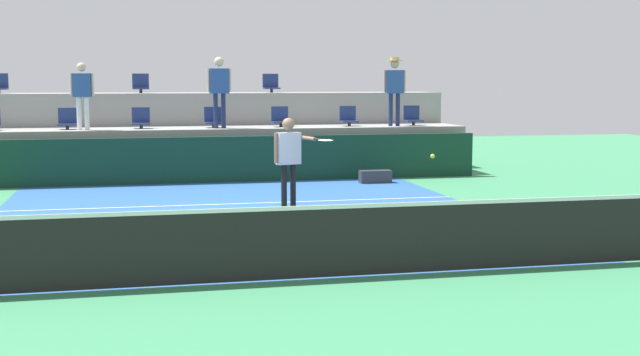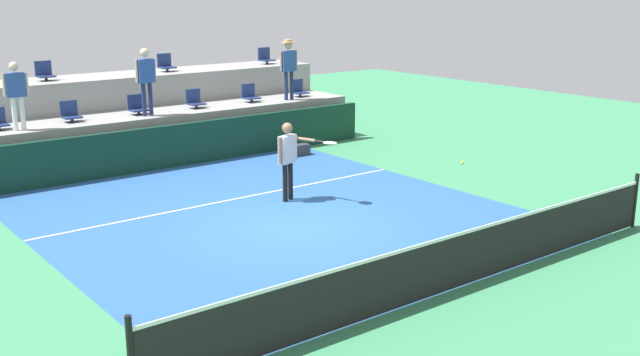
{
  "view_description": "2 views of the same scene",
  "coord_description": "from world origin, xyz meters",
  "px_view_note": "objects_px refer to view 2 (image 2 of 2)",
  "views": [
    {
      "loc": [
        -1.88,
        -13.68,
        2.43
      ],
      "look_at": [
        0.86,
        -1.43,
        0.94
      ],
      "focal_mm": 46.22,
      "sensor_mm": 36.0,
      "label": 1
    },
    {
      "loc": [
        -8.17,
        -11.3,
        4.61
      ],
      "look_at": [
        0.0,
        -0.73,
        1.14
      ],
      "focal_mm": 42.09,
      "sensor_mm": 36.0,
      "label": 2
    }
  ],
  "objects_px": {
    "stadium_chair_lower_right": "(250,94)",
    "spectator_in_grey": "(16,90)",
    "stadium_chair_upper_left": "(45,72)",
    "stadium_chair_lower_mid_left": "(70,113)",
    "tennis_player": "(289,153)",
    "stadium_chair_upper_right": "(166,64)",
    "spectator_with_hat": "(289,63)",
    "stadium_chair_lower_center": "(137,106)",
    "spectator_leaning_on_rail": "(146,75)",
    "stadium_chair_upper_far_right": "(266,57)",
    "tennis_ball": "(462,163)",
    "equipment_bag": "(296,150)",
    "stadium_chair_lower_mid_right": "(195,100)",
    "stadium_chair_lower_far_right": "(299,89)"
  },
  "relations": [
    {
      "from": "spectator_in_grey",
      "to": "stadium_chair_upper_left",
      "type": "bearing_deg",
      "value": 57.6
    },
    {
      "from": "stadium_chair_upper_left",
      "to": "spectator_in_grey",
      "type": "height_order",
      "value": "spectator_in_grey"
    },
    {
      "from": "stadium_chair_upper_left",
      "to": "spectator_with_hat",
      "type": "xyz_separation_m",
      "value": [
        6.43,
        -2.18,
        0.04
      ]
    },
    {
      "from": "stadium_chair_lower_center",
      "to": "stadium_chair_lower_right",
      "type": "bearing_deg",
      "value": 0.0
    },
    {
      "from": "spectator_in_grey",
      "to": "spectator_leaning_on_rail",
      "type": "distance_m",
      "value": 3.27
    },
    {
      "from": "stadium_chair_lower_right",
      "to": "spectator_in_grey",
      "type": "distance_m",
      "value": 6.74
    },
    {
      "from": "stadium_chair_lower_right",
      "to": "stadium_chair_upper_left",
      "type": "height_order",
      "value": "stadium_chair_upper_left"
    },
    {
      "from": "stadium_chair_lower_far_right",
      "to": "equipment_bag",
      "type": "relative_size",
      "value": 0.68
    },
    {
      "from": "stadium_chair_lower_mid_left",
      "to": "stadium_chair_lower_mid_right",
      "type": "distance_m",
      "value": 3.51
    },
    {
      "from": "stadium_chair_lower_far_right",
      "to": "spectator_in_grey",
      "type": "bearing_deg",
      "value": -177.4
    },
    {
      "from": "stadium_chair_lower_center",
      "to": "spectator_with_hat",
      "type": "height_order",
      "value": "spectator_with_hat"
    },
    {
      "from": "stadium_chair_lower_mid_right",
      "to": "spectator_in_grey",
      "type": "distance_m",
      "value": 4.94
    },
    {
      "from": "spectator_leaning_on_rail",
      "to": "stadium_chair_lower_mid_left",
      "type": "bearing_deg",
      "value": 168.65
    },
    {
      "from": "spectator_leaning_on_rail",
      "to": "tennis_ball",
      "type": "relative_size",
      "value": 25.87
    },
    {
      "from": "stadium_chair_upper_far_right",
      "to": "equipment_bag",
      "type": "bearing_deg",
      "value": -112.78
    },
    {
      "from": "stadium_chair_lower_right",
      "to": "tennis_ball",
      "type": "relative_size",
      "value": 7.65
    },
    {
      "from": "stadium_chair_lower_right",
      "to": "stadium_chair_upper_right",
      "type": "distance_m",
      "value": 2.66
    },
    {
      "from": "stadium_chair_upper_left",
      "to": "tennis_ball",
      "type": "distance_m",
      "value": 11.82
    },
    {
      "from": "stadium_chair_upper_far_right",
      "to": "spectator_with_hat",
      "type": "bearing_deg",
      "value": -106.32
    },
    {
      "from": "stadium_chair_upper_left",
      "to": "stadium_chair_lower_mid_right",
      "type": "bearing_deg",
      "value": -27.33
    },
    {
      "from": "tennis_player",
      "to": "equipment_bag",
      "type": "bearing_deg",
      "value": 52.07
    },
    {
      "from": "stadium_chair_lower_mid_right",
      "to": "stadium_chair_lower_far_right",
      "type": "relative_size",
      "value": 1.0
    },
    {
      "from": "stadium_chair_lower_center",
      "to": "spectator_leaning_on_rail",
      "type": "height_order",
      "value": "spectator_leaning_on_rail"
    },
    {
      "from": "stadium_chair_lower_mid_left",
      "to": "stadium_chair_upper_left",
      "type": "bearing_deg",
      "value": 89.17
    },
    {
      "from": "stadium_chair_lower_mid_left",
      "to": "stadium_chair_lower_mid_right",
      "type": "height_order",
      "value": "same"
    },
    {
      "from": "stadium_chair_lower_center",
      "to": "tennis_player",
      "type": "relative_size",
      "value": 0.3
    },
    {
      "from": "equipment_bag",
      "to": "stadium_chair_upper_right",
      "type": "bearing_deg",
      "value": 115.26
    },
    {
      "from": "stadium_chair_upper_left",
      "to": "equipment_bag",
      "type": "height_order",
      "value": "stadium_chair_upper_left"
    },
    {
      "from": "spectator_in_grey",
      "to": "spectator_with_hat",
      "type": "distance_m",
      "value": 7.81
    },
    {
      "from": "spectator_in_grey",
      "to": "spectator_leaning_on_rail",
      "type": "height_order",
      "value": "spectator_leaning_on_rail"
    },
    {
      "from": "stadium_chair_upper_left",
      "to": "spectator_leaning_on_rail",
      "type": "bearing_deg",
      "value": -49.17
    },
    {
      "from": "stadium_chair_lower_mid_left",
      "to": "spectator_with_hat",
      "type": "relative_size",
      "value": 0.29
    },
    {
      "from": "stadium_chair_lower_far_right",
      "to": "stadium_chair_upper_left",
      "type": "distance_m",
      "value": 7.34
    },
    {
      "from": "stadium_chair_lower_mid_left",
      "to": "equipment_bag",
      "type": "height_order",
      "value": "stadium_chair_lower_mid_left"
    },
    {
      "from": "stadium_chair_upper_right",
      "to": "equipment_bag",
      "type": "distance_m",
      "value": 4.88
    },
    {
      "from": "stadium_chair_lower_center",
      "to": "tennis_player",
      "type": "distance_m",
      "value": 5.74
    },
    {
      "from": "stadium_chair_lower_mid_left",
      "to": "spectator_in_grey",
      "type": "relative_size",
      "value": 0.32
    },
    {
      "from": "stadium_chair_upper_far_right",
      "to": "stadium_chair_upper_left",
      "type": "bearing_deg",
      "value": 180.0
    },
    {
      "from": "stadium_chair_lower_center",
      "to": "equipment_bag",
      "type": "distance_m",
      "value": 4.43
    },
    {
      "from": "stadium_chair_upper_far_right",
      "to": "tennis_ball",
      "type": "relative_size",
      "value": 7.65
    },
    {
      "from": "stadium_chair_upper_left",
      "to": "tennis_player",
      "type": "relative_size",
      "value": 0.3
    },
    {
      "from": "tennis_player",
      "to": "tennis_ball",
      "type": "bearing_deg",
      "value": -66.45
    },
    {
      "from": "tennis_player",
      "to": "spectator_with_hat",
      "type": "distance_m",
      "value": 6.59
    },
    {
      "from": "spectator_in_grey",
      "to": "equipment_bag",
      "type": "bearing_deg",
      "value": -14.63
    },
    {
      "from": "stadium_chair_upper_left",
      "to": "stadium_chair_lower_mid_left",
      "type": "bearing_deg",
      "value": -90.83
    },
    {
      "from": "stadium_chair_lower_far_right",
      "to": "stadium_chair_upper_right",
      "type": "bearing_deg",
      "value": 152.95
    },
    {
      "from": "stadium_chair_lower_mid_left",
      "to": "stadium_chair_upper_right",
      "type": "xyz_separation_m",
      "value": [
        3.56,
        1.8,
        0.85
      ]
    },
    {
      "from": "stadium_chair_lower_mid_right",
      "to": "spectator_with_hat",
      "type": "height_order",
      "value": "spectator_with_hat"
    },
    {
      "from": "stadium_chair_lower_center",
      "to": "stadium_chair_lower_mid_right",
      "type": "relative_size",
      "value": 1.0
    },
    {
      "from": "equipment_bag",
      "to": "spectator_in_grey",
      "type": "bearing_deg",
      "value": 165.37
    }
  ]
}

